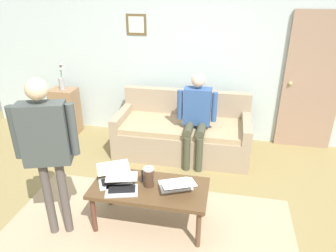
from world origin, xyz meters
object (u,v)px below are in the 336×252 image
Objects in this scene: interior_door at (312,84)px; laptop_right at (115,177)px; side_shelf at (66,111)px; coffee_table at (150,191)px; person_seated at (196,114)px; laptop_center at (176,185)px; couch at (183,133)px; laptop_left at (122,186)px; person_standing at (46,141)px; french_press at (149,177)px; flower_vase at (62,81)px.

laptop_right is at bearing 43.18° from interior_door.
coffee_table is at bearing 135.53° from side_shelf.
side_shelf is 2.34m from person_seated.
person_seated reaches higher than laptop_center.
coffee_table is 0.40m from laptop_right.
couch is at bearing -93.18° from coffee_table.
laptop_left is 1.63m from person_seated.
laptop_right reaches higher than laptop_left.
side_shelf is (1.95, -1.92, -0.03)m from coffee_table.
side_shelf is (2.23, -1.89, -0.13)m from laptop_center.
side_shelf is 0.47× the size of person_standing.
interior_door is 4.51× the size of laptop_center.
laptop_right is 0.35× the size of person_seated.
person_standing is (0.62, 0.19, 0.54)m from laptop_left.
couch is 1.69m from laptop_right.
interior_door reaches higher than laptop_right.
coffee_table is at bearing 77.73° from person_seated.
person_seated is (-0.03, -1.39, 0.21)m from laptop_center.
french_press reaches higher than laptop_left.
interior_door is 8.65× the size of french_press.
coffee_table is 0.72× the size of person_standing.
laptop_left is at bearing 69.43° from person_seated.
laptop_center is 1.92× the size of french_press.
side_shelf is at bearing -7.64° from couch.
french_press is at bearing 135.70° from side_shelf.
flower_vase is 2.46m from person_standing.
interior_door reaches higher than person_standing.
laptop_center is at bearing 52.94° from interior_door.
laptop_center is at bearing -178.93° from french_press.
coffee_table is 2.74m from side_shelf.
interior_door is 3.93m from side_shelf.
laptop_left is 1.63× the size of french_press.
couch reaches higher than french_press.
laptop_center is 2.95m from flower_vase.
side_shelf reaches higher than laptop_center.
couch is 2.07m from side_shelf.
side_shelf is at bearing 43.02° from flower_vase.
laptop_right is at bearing -2.79° from french_press.
laptop_left is (0.26, 0.10, 0.10)m from coffee_table.
person_seated is (-0.22, 0.23, 0.42)m from couch.
laptop_center is 1.41m from person_seated.
laptop_right is 2.48m from flower_vase.
laptop_left is 2.64m from side_shelf.
laptop_center is at bearing 96.47° from couch.
interior_door is 1.81m from person_seated.
interior_door is at bearing -175.92° from flower_vase.
person_seated is at bearing -102.27° from coffee_table.
person_standing is 2.11m from person_seated.
coffee_table is 2.62× the size of laptop_center.
flower_vase is at bearing -136.98° from side_shelf.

